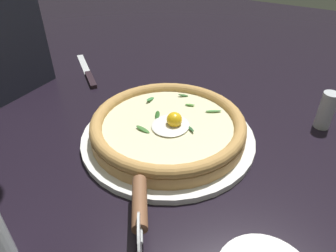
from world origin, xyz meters
name	(u,v)px	position (x,y,z in m)	size (l,w,h in m)	color
ground_plane	(182,146)	(0.00, 0.00, -0.01)	(2.40, 2.40, 0.03)	black
pizza_plate	(168,137)	(-0.01, 0.03, 0.01)	(0.34, 0.34, 0.01)	white
pizza	(168,126)	(-0.01, 0.03, 0.03)	(0.30, 0.30, 0.06)	tan
pizza_cutter	(140,214)	(-0.22, -0.05, 0.04)	(0.13, 0.09, 0.08)	silver
table_knife	(88,74)	(0.13, 0.36, 0.00)	(0.16, 0.20, 0.01)	silver
pepper_shaker	(326,110)	(0.19, -0.23, 0.04)	(0.03, 0.03, 0.08)	silver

